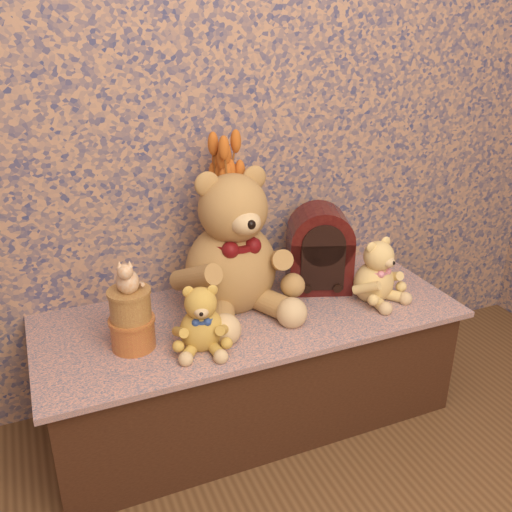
{
  "coord_description": "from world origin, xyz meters",
  "views": [
    {
      "loc": [
        -0.65,
        -0.37,
        1.4
      ],
      "look_at": [
        0.0,
        1.16,
        0.67
      ],
      "focal_mm": 39.37,
      "sensor_mm": 36.0,
      "label": 1
    }
  ],
  "objects_px": {
    "biscuit_tin_lower": "(133,333)",
    "cat_figurine": "(127,274)",
    "teddy_large": "(231,234)",
    "ceramic_vase": "(226,270)",
    "cathedral_radio": "(320,248)",
    "teddy_medium": "(201,314)",
    "teddy_small": "(375,267)"
  },
  "relations": [
    {
      "from": "biscuit_tin_lower",
      "to": "cat_figurine",
      "type": "xyz_separation_m",
      "value": [
        0.0,
        0.0,
        0.2
      ]
    },
    {
      "from": "teddy_large",
      "to": "ceramic_vase",
      "type": "height_order",
      "value": "teddy_large"
    },
    {
      "from": "cathedral_radio",
      "to": "cat_figurine",
      "type": "distance_m",
      "value": 0.75
    },
    {
      "from": "ceramic_vase",
      "to": "cat_figurine",
      "type": "distance_m",
      "value": 0.46
    },
    {
      "from": "ceramic_vase",
      "to": "cat_figurine",
      "type": "relative_size",
      "value": 1.87
    },
    {
      "from": "cathedral_radio",
      "to": "cat_figurine",
      "type": "height_order",
      "value": "cathedral_radio"
    },
    {
      "from": "teddy_large",
      "to": "ceramic_vase",
      "type": "xyz_separation_m",
      "value": [
        0.0,
        0.06,
        -0.16
      ]
    },
    {
      "from": "teddy_large",
      "to": "teddy_medium",
      "type": "relative_size",
      "value": 2.33
    },
    {
      "from": "teddy_medium",
      "to": "cathedral_radio",
      "type": "height_order",
      "value": "cathedral_radio"
    },
    {
      "from": "ceramic_vase",
      "to": "cat_figurine",
      "type": "xyz_separation_m",
      "value": [
        -0.39,
        -0.21,
        0.15
      ]
    },
    {
      "from": "teddy_medium",
      "to": "biscuit_tin_lower",
      "type": "relative_size",
      "value": 1.69
    },
    {
      "from": "ceramic_vase",
      "to": "biscuit_tin_lower",
      "type": "xyz_separation_m",
      "value": [
        -0.39,
        -0.21,
        -0.06
      ]
    },
    {
      "from": "teddy_small",
      "to": "ceramic_vase",
      "type": "xyz_separation_m",
      "value": [
        -0.49,
        0.22,
        -0.02
      ]
    },
    {
      "from": "teddy_large",
      "to": "cat_figurine",
      "type": "relative_size",
      "value": 4.74
    },
    {
      "from": "biscuit_tin_lower",
      "to": "cat_figurine",
      "type": "relative_size",
      "value": 1.2
    },
    {
      "from": "teddy_medium",
      "to": "teddy_small",
      "type": "xyz_separation_m",
      "value": [
        0.67,
        0.06,
        0.01
      ]
    },
    {
      "from": "biscuit_tin_lower",
      "to": "teddy_large",
      "type": "bearing_deg",
      "value": 20.72
    },
    {
      "from": "teddy_medium",
      "to": "ceramic_vase",
      "type": "xyz_separation_m",
      "value": [
        0.19,
        0.29,
        -0.01
      ]
    },
    {
      "from": "cat_figurine",
      "to": "ceramic_vase",
      "type": "bearing_deg",
      "value": 45.24
    },
    {
      "from": "teddy_small",
      "to": "biscuit_tin_lower",
      "type": "relative_size",
      "value": 1.84
    },
    {
      "from": "teddy_small",
      "to": "biscuit_tin_lower",
      "type": "xyz_separation_m",
      "value": [
        -0.87,
        0.02,
        -0.08
      ]
    },
    {
      "from": "cathedral_radio",
      "to": "biscuit_tin_lower",
      "type": "relative_size",
      "value": 2.36
    },
    {
      "from": "teddy_large",
      "to": "biscuit_tin_lower",
      "type": "bearing_deg",
      "value": -162.7
    },
    {
      "from": "teddy_large",
      "to": "teddy_medium",
      "type": "distance_m",
      "value": 0.33
    },
    {
      "from": "cat_figurine",
      "to": "cathedral_radio",
      "type": "bearing_deg",
      "value": 28.08
    },
    {
      "from": "teddy_small",
      "to": "cat_figurine",
      "type": "distance_m",
      "value": 0.88
    },
    {
      "from": "teddy_medium",
      "to": "cathedral_radio",
      "type": "relative_size",
      "value": 0.72
    },
    {
      "from": "teddy_small",
      "to": "cathedral_radio",
      "type": "distance_m",
      "value": 0.21
    },
    {
      "from": "teddy_medium",
      "to": "cathedral_radio",
      "type": "xyz_separation_m",
      "value": [
        0.53,
        0.22,
        0.05
      ]
    },
    {
      "from": "teddy_large",
      "to": "ceramic_vase",
      "type": "relative_size",
      "value": 2.54
    },
    {
      "from": "teddy_large",
      "to": "cat_figurine",
      "type": "xyz_separation_m",
      "value": [
        -0.38,
        -0.14,
        -0.02
      ]
    },
    {
      "from": "teddy_medium",
      "to": "teddy_small",
      "type": "bearing_deg",
      "value": 21.4
    }
  ]
}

